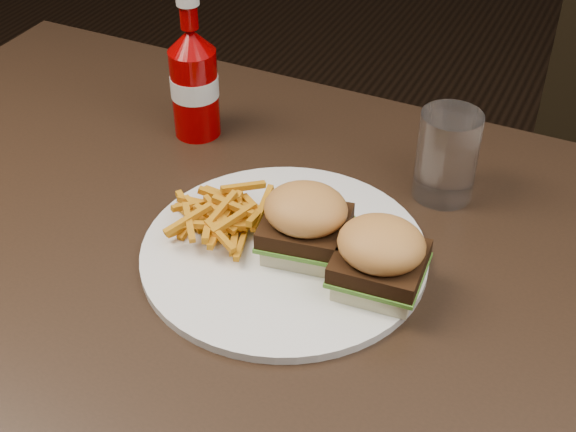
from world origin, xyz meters
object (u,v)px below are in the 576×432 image
at_px(ketchup_bottle, 195,94).
at_px(dining_table, 241,269).
at_px(tumbler, 447,157).
at_px(plate, 284,252).

bearing_deg(ketchup_bottle, dining_table, -49.27).
bearing_deg(tumbler, ketchup_bottle, -178.79).
distance_m(dining_table, tumbler, 0.28).
bearing_deg(dining_table, ketchup_bottle, 130.73).
distance_m(ketchup_bottle, tumbler, 0.34).
distance_m(plate, ketchup_bottle, 0.29).
bearing_deg(plate, ketchup_bottle, 140.21).
height_order(dining_table, tumbler, tumbler).
xyz_separation_m(plate, tumbler, (0.12, 0.19, 0.05)).
bearing_deg(tumbler, dining_table, -128.87).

